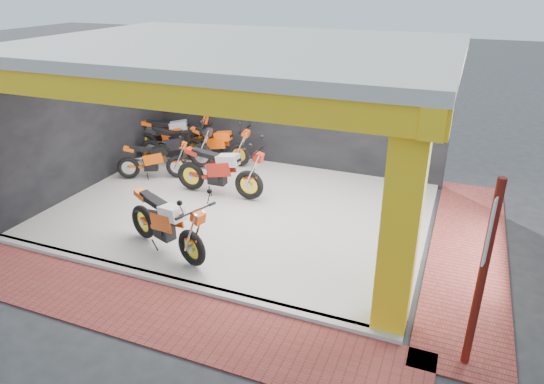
{
  "coord_description": "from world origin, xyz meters",
  "views": [
    {
      "loc": [
        4.31,
        -6.86,
        4.85
      ],
      "look_at": [
        0.98,
        1.39,
        0.9
      ],
      "focal_mm": 32.0,
      "sensor_mm": 36.0,
      "label": 1
    }
  ],
  "objects": [
    {
      "name": "signpost",
      "position": [
        4.84,
        -1.11,
        1.51
      ],
      "size": [
        0.11,
        0.38,
        2.75
      ],
      "rotation": [
        0.0,
        0.0,
        -0.25
      ],
      "color": "#62160E",
      "rests_on": "ground"
    },
    {
      "name": "moto_row_d",
      "position": [
        -2.05,
        3.82,
        0.79
      ],
      "size": [
        2.35,
        1.13,
        1.38
      ],
      "primitive_type": null,
      "rotation": [
        0.0,
        0.0,
        0.14
      ],
      "color": "black",
      "rests_on": "showroom_floor"
    },
    {
      "name": "header_beam_right",
      "position": [
        4.0,
        2.0,
        3.3
      ],
      "size": [
        0.3,
        6.4,
        0.4
      ],
      "primitive_type": "cube",
      "color": "yellow",
      "rests_on": "corner_column"
    },
    {
      "name": "back_wall",
      "position": [
        0.0,
        5.1,
        1.75
      ],
      "size": [
        8.2,
        0.2,
        3.5
      ],
      "primitive_type": "cube",
      "color": "black",
      "rests_on": "ground"
    },
    {
      "name": "left_wall",
      "position": [
        -4.1,
        2.0,
        1.75
      ],
      "size": [
        0.2,
        6.2,
        3.5
      ],
      "primitive_type": "cube",
      "color": "black",
      "rests_on": "ground"
    },
    {
      "name": "moto_row_b",
      "position": [
        -2.28,
        3.0,
        0.68
      ],
      "size": [
        2.02,
        1.46,
        1.16
      ],
      "primitive_type": null,
      "rotation": [
        0.0,
        0.0,
        0.45
      ],
      "color": "#E04E09",
      "rests_on": "showroom_floor"
    },
    {
      "name": "showroom_ceiling",
      "position": [
        0.0,
        2.0,
        3.6
      ],
      "size": [
        8.4,
        6.4,
        0.2
      ],
      "primitive_type": "cube",
      "color": "beige",
      "rests_on": "corner_column"
    },
    {
      "name": "moto_row_e",
      "position": [
        -2.66,
        4.69,
        0.81
      ],
      "size": [
        2.46,
        1.74,
        1.41
      ],
      "primitive_type": null,
      "rotation": [
        0.0,
        0.0,
        0.43
      ],
      "color": "#EB4509",
      "rests_on": "showroom_floor"
    },
    {
      "name": "header_beam_front",
      "position": [
        0.0,
        -1.0,
        3.3
      ],
      "size": [
        8.4,
        0.3,
        0.4
      ],
      "primitive_type": "cube",
      "color": "yellow",
      "rests_on": "corner_column"
    },
    {
      "name": "moto_row_a",
      "position": [
        -0.01,
        2.45,
        0.82
      ],
      "size": [
        2.36,
        0.9,
        1.44
      ],
      "primitive_type": null,
      "rotation": [
        0.0,
        0.0,
        0.01
      ],
      "color": "#AD1D12",
      "rests_on": "showroom_floor"
    },
    {
      "name": "ground",
      "position": [
        0.0,
        0.0,
        0.0
      ],
      "size": [
        80.0,
        80.0,
        0.0
      ],
      "primitive_type": "plane",
      "color": "#2D2D30",
      "rests_on": "ground"
    },
    {
      "name": "corner_column",
      "position": [
        3.75,
        -0.75,
        1.75
      ],
      "size": [
        0.5,
        0.5,
        3.5
      ],
      "primitive_type": "cube",
      "color": "yellow",
      "rests_on": "ground"
    },
    {
      "name": "floor_kerb",
      "position": [
        0.0,
        -1.02,
        0.05
      ],
      "size": [
        8.0,
        0.2,
        0.1
      ],
      "primitive_type": "cube",
      "color": "silver",
      "rests_on": "ground"
    },
    {
      "name": "paver_right",
      "position": [
        4.8,
        2.0,
        0.01
      ],
      "size": [
        1.4,
        7.0,
        0.03
      ],
      "primitive_type": "cube",
      "color": "#9A3B32",
      "rests_on": "ground"
    },
    {
      "name": "moto_row_c",
      "position": [
        -1.17,
        4.34,
        0.74
      ],
      "size": [
        2.13,
        0.85,
        1.28
      ],
      "primitive_type": null,
      "rotation": [
        0.0,
        0.0,
        0.03
      ],
      "color": "#EE4C0A",
      "rests_on": "showroom_floor"
    },
    {
      "name": "showroom_floor",
      "position": [
        0.0,
        2.0,
        0.05
      ],
      "size": [
        8.0,
        6.0,
        0.1
      ],
      "primitive_type": "cube",
      "color": "silver",
      "rests_on": "ground"
    },
    {
      "name": "paver_front",
      "position": [
        0.0,
        -1.8,
        0.01
      ],
      "size": [
        9.0,
        1.4,
        0.03
      ],
      "primitive_type": "cube",
      "color": "#9A3B32",
      "rests_on": "ground"
    },
    {
      "name": "moto_hero",
      "position": [
        0.21,
        -0.5,
        0.8
      ],
      "size": [
        2.44,
        1.59,
        1.4
      ],
      "primitive_type": null,
      "rotation": [
        0.0,
        0.0,
        -0.35
      ],
      "color": "#DC4409",
      "rests_on": "showroom_floor"
    }
  ]
}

